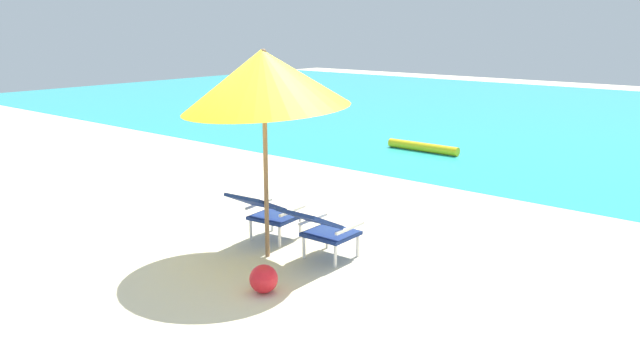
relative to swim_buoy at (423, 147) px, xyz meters
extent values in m
plane|color=beige|center=(1.87, -2.08, -0.10)|extent=(40.00, 40.00, 0.00)
cube|color=#28B2B7|center=(1.87, 6.75, -0.09)|extent=(40.00, 18.00, 0.01)
cylinder|color=yellow|center=(0.00, 0.00, 0.00)|extent=(1.60, 0.18, 0.18)
cube|color=navy|center=(1.43, -5.82, 0.18)|extent=(0.57, 0.55, 0.04)
cube|color=navy|center=(1.47, -6.18, 0.45)|extent=(0.57, 0.57, 0.27)
cylinder|color=white|center=(1.19, -5.63, 0.03)|extent=(0.04, 0.04, 0.26)
cylinder|color=white|center=(1.63, -5.59, 0.03)|extent=(0.04, 0.04, 0.26)
cylinder|color=white|center=(1.23, -6.05, 0.03)|extent=(0.04, 0.04, 0.26)
cylinder|color=white|center=(1.67, -6.00, 0.03)|extent=(0.04, 0.04, 0.26)
cube|color=white|center=(1.17, -5.85, 0.30)|extent=(0.08, 0.50, 0.03)
cube|color=white|center=(1.69, -5.79, 0.30)|extent=(0.08, 0.50, 0.03)
cube|color=navy|center=(2.35, -5.87, 0.18)|extent=(0.53, 0.51, 0.04)
cube|color=navy|center=(2.36, -6.24, 0.45)|extent=(0.53, 0.53, 0.27)
cylinder|color=white|center=(2.12, -5.67, 0.03)|extent=(0.04, 0.04, 0.26)
cylinder|color=white|center=(2.56, -5.66, 0.03)|extent=(0.04, 0.04, 0.26)
cylinder|color=white|center=(2.13, -6.09, 0.03)|extent=(0.04, 0.04, 0.26)
cylinder|color=white|center=(2.57, -6.08, 0.03)|extent=(0.04, 0.04, 0.26)
cube|color=white|center=(2.09, -5.88, 0.30)|extent=(0.04, 0.50, 0.03)
cube|color=white|center=(2.61, -5.87, 0.30)|extent=(0.04, 0.50, 0.03)
cylinder|color=olive|center=(1.78, -6.31, 0.76)|extent=(0.05, 0.05, 1.71)
cone|color=yellow|center=(1.78, -6.31, 1.89)|extent=(2.51, 2.52, 0.74)
sphere|color=#4C3823|center=(1.78, -6.31, 2.17)|extent=(0.07, 0.07, 0.07)
sphere|color=red|center=(2.44, -7.03, 0.04)|extent=(0.28, 0.28, 0.28)
camera|label=1|loc=(6.53, -11.03, 2.46)|focal=35.16mm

